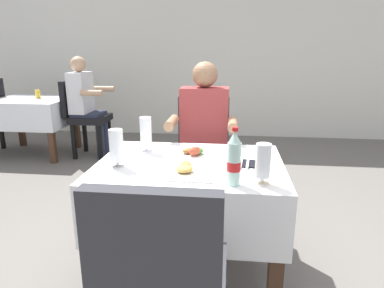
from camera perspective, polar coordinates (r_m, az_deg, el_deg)
name	(u,v)px	position (r m, az deg, el deg)	size (l,w,h in m)	color
ground_plane	(201,276)	(2.25, 1.59, -21.24)	(11.00, 11.00, 0.00)	#66605B
back_wall	(223,42)	(5.42, 5.16, 16.56)	(11.00, 0.12, 2.88)	silver
main_dining_table	(190,191)	(1.99, -0.33, -7.91)	(1.04, 0.81, 0.73)	white
chair_far_diner_seat	(202,151)	(2.74, 1.64, -1.24)	(0.44, 0.50, 0.97)	#2D2D33
chair_near_camera_side	(164,281)	(1.31, -4.76, -21.79)	(0.44, 0.50, 0.97)	#2D2D33
seated_diner_far	(204,136)	(2.59, 1.98, 1.38)	(0.50, 0.46, 1.26)	#282D42
plate_near_camera	(188,171)	(1.76, -0.75, -4.48)	(0.25, 0.25, 0.05)	white
plate_far_diner	(193,153)	(2.04, 0.20, -1.46)	(0.23, 0.23, 0.07)	white
beer_glass_left	(116,148)	(1.87, -12.52, -0.67)	(0.08, 0.08, 0.21)	white
beer_glass_middle	(263,164)	(1.63, 11.77, -3.23)	(0.07, 0.07, 0.20)	white
beer_glass_right	(146,134)	(2.12, -7.72, 1.68)	(0.07, 0.07, 0.22)	white
cola_bottle_primary	(234,160)	(1.59, 7.04, -2.66)	(0.07, 0.07, 0.28)	silver
napkin_cutlery_set	(244,163)	(1.92, 8.76, -3.20)	(0.18, 0.19, 0.01)	black
background_dining_table	(33,113)	(4.88, -25.08, 4.72)	(0.95, 0.80, 0.73)	white
background_chair_right	(83,113)	(4.56, -17.74, 4.89)	(0.50, 0.44, 0.97)	black
background_patron	(86,101)	(4.51, -17.33, 6.84)	(0.46, 0.50, 1.26)	#282D42
background_table_tumbler	(38,94)	(4.87, -24.38, 7.63)	(0.06, 0.06, 0.11)	gold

